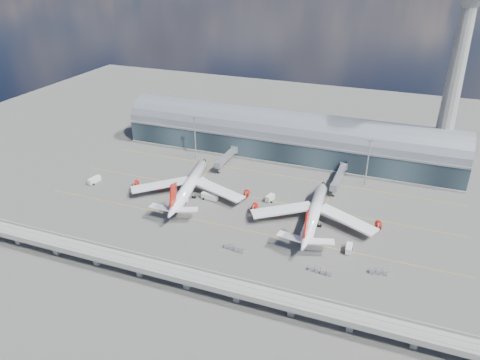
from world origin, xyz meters
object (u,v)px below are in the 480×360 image
(service_truck_0, at_px, (94,180))
(cargo_train_1, at_px, (320,271))
(cargo_train_0, at_px, (234,249))
(service_truck_2, at_px, (210,197))
(floodlight_mast_right, at_px, (368,162))
(service_truck_1, at_px, (183,199))
(airliner_left, at_px, (189,186))
(service_truck_3, at_px, (349,249))
(floodlight_mast_left, at_px, (195,137))
(cargo_train_2, at_px, (379,272))
(control_tower, at_px, (454,83))
(service_truck_5, at_px, (204,182))
(airliner_right, at_px, (314,214))
(service_truck_4, at_px, (270,198))

(service_truck_0, bearing_deg, cargo_train_1, -6.63)
(cargo_train_0, bearing_deg, service_truck_2, 29.65)
(floodlight_mast_right, bearing_deg, cargo_train_0, -117.69)
(service_truck_1, relative_size, cargo_train_1, 0.62)
(airliner_left, relative_size, service_truck_0, 8.06)
(service_truck_0, xyz_separation_m, service_truck_3, (138.27, -14.82, -0.13))
(airliner_left, relative_size, cargo_train_1, 6.74)
(service_truck_0, height_order, service_truck_1, service_truck_0)
(cargo_train_0, bearing_deg, floodlight_mast_left, 27.49)
(cargo_train_1, height_order, cargo_train_2, cargo_train_2)
(service_truck_2, distance_m, cargo_train_0, 45.85)
(control_tower, relative_size, service_truck_5, 16.36)
(control_tower, distance_m, airliner_right, 103.28)
(floodlight_mast_right, xyz_separation_m, service_truck_0, (-136.09, -50.19, -11.98))
(airliner_left, xyz_separation_m, service_truck_4, (39.92, 10.24, -4.05))
(airliner_right, distance_m, cargo_train_2, 42.53)
(cargo_train_1, bearing_deg, service_truck_3, -30.36)
(service_truck_3, height_order, service_truck_4, service_truck_4)
(service_truck_2, distance_m, service_truck_5, 17.65)
(floodlight_mast_left, xyz_separation_m, cargo_train_1, (94.17, -83.27, -12.81))
(service_truck_1, distance_m, service_truck_3, 85.03)
(service_truck_4, bearing_deg, cargo_train_2, -20.26)
(service_truck_5, bearing_deg, floodlight_mast_right, -37.67)
(airliner_left, relative_size, service_truck_5, 10.24)
(airliner_left, xyz_separation_m, airliner_right, (65.09, -3.06, -0.47))
(floodlight_mast_left, bearing_deg, service_truck_4, -31.12)
(service_truck_2, relative_size, cargo_train_0, 0.95)
(service_truck_3, bearing_deg, cargo_train_2, -41.53)
(cargo_train_2, bearing_deg, service_truck_0, 90.62)
(control_tower, bearing_deg, cargo_train_1, -110.15)
(airliner_right, bearing_deg, control_tower, 51.53)
(cargo_train_0, bearing_deg, service_truck_4, -8.73)
(control_tower, relative_size, floodlight_mast_right, 4.01)
(cargo_train_0, bearing_deg, floodlight_mast_right, -35.41)
(control_tower, height_order, cargo_train_2, control_tower)
(service_truck_1, distance_m, cargo_train_0, 48.87)
(service_truck_1, bearing_deg, service_truck_4, -80.74)
(control_tower, distance_m, service_truck_5, 138.51)
(cargo_train_2, bearing_deg, control_tower, -0.38)
(airliner_left, bearing_deg, service_truck_4, 3.62)
(floodlight_mast_right, relative_size, service_truck_1, 4.37)
(service_truck_2, xyz_separation_m, service_truck_5, (-9.79, 14.68, -0.19))
(cargo_train_2, bearing_deg, airliner_left, 82.84)
(cargo_train_0, bearing_deg, service_truck_3, -77.77)
(service_truck_0, bearing_deg, airliner_left, 12.70)
(floodlight_mast_right, bearing_deg, control_tower, 38.66)
(control_tower, distance_m, service_truck_2, 137.58)
(control_tower, distance_m, cargo_train_1, 128.96)
(service_truck_1, distance_m, service_truck_4, 43.52)
(airliner_right, height_order, cargo_train_2, airliner_right)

